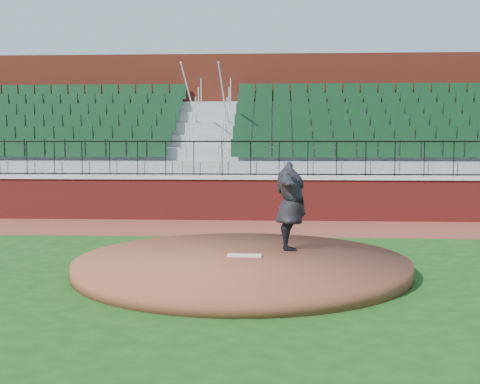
# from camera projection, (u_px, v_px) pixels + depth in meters

# --- Properties ---
(ground) EXTENTS (90.00, 90.00, 0.00)m
(ground) POSITION_uv_depth(u_px,v_px,m) (235.00, 269.00, 11.67)
(ground) COLOR #164212
(ground) RESTS_ON ground
(warning_track) EXTENTS (34.00, 3.20, 0.01)m
(warning_track) POSITION_uv_depth(u_px,v_px,m) (248.00, 228.00, 17.04)
(warning_track) COLOR brown
(warning_track) RESTS_ON ground
(field_wall) EXTENTS (34.00, 0.35, 1.20)m
(field_wall) POSITION_uv_depth(u_px,v_px,m) (251.00, 200.00, 18.58)
(field_wall) COLOR maroon
(field_wall) RESTS_ON ground
(wall_cap) EXTENTS (34.00, 0.45, 0.10)m
(wall_cap) POSITION_uv_depth(u_px,v_px,m) (251.00, 178.00, 18.53)
(wall_cap) COLOR #B7B7B7
(wall_cap) RESTS_ON field_wall
(wall_railing) EXTENTS (34.00, 0.05, 1.00)m
(wall_railing) POSITION_uv_depth(u_px,v_px,m) (251.00, 159.00, 18.48)
(wall_railing) COLOR black
(wall_railing) RESTS_ON wall_cap
(seating_stands) EXTENTS (34.00, 5.10, 4.60)m
(seating_stands) POSITION_uv_depth(u_px,v_px,m) (254.00, 141.00, 21.15)
(seating_stands) COLOR gray
(seating_stands) RESTS_ON ground
(concourse_wall) EXTENTS (34.00, 0.50, 5.50)m
(concourse_wall) POSITION_uv_depth(u_px,v_px,m) (256.00, 128.00, 23.90)
(concourse_wall) COLOR maroon
(concourse_wall) RESTS_ON ground
(pitchers_mound) EXTENTS (6.00, 6.00, 0.25)m
(pitchers_mound) POSITION_uv_depth(u_px,v_px,m) (242.00, 265.00, 11.46)
(pitchers_mound) COLOR brown
(pitchers_mound) RESTS_ON ground
(pitching_rubber) EXTENTS (0.62, 0.18, 0.04)m
(pitching_rubber) POSITION_uv_depth(u_px,v_px,m) (245.00, 255.00, 11.60)
(pitching_rubber) COLOR silver
(pitching_rubber) RESTS_ON pitchers_mound
(pitcher) EXTENTS (0.69, 2.14, 1.71)m
(pitcher) POSITION_uv_depth(u_px,v_px,m) (291.00, 206.00, 12.20)
(pitcher) COLOR black
(pitcher) RESTS_ON pitchers_mound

